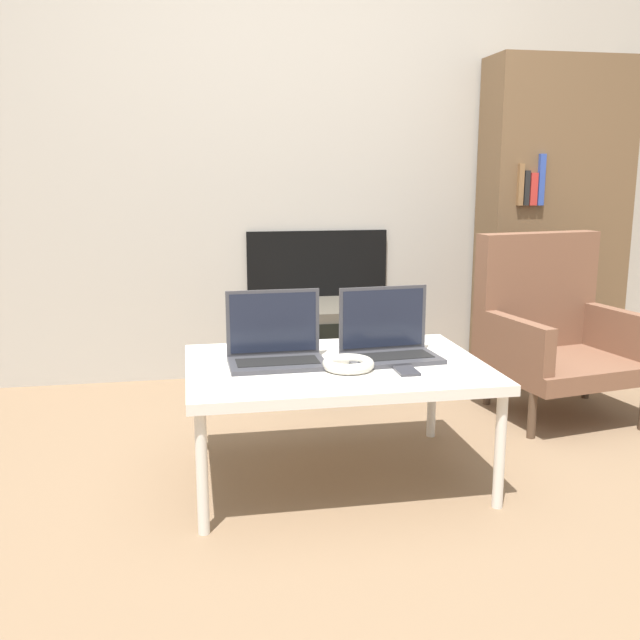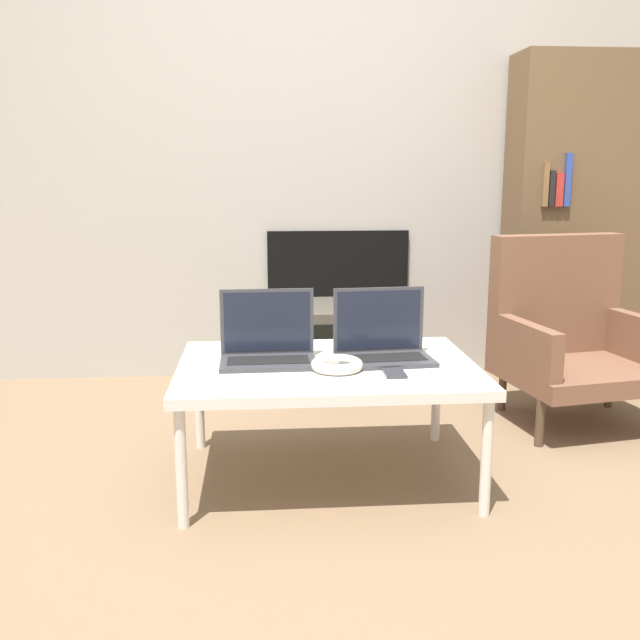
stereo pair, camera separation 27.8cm
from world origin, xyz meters
name	(u,v)px [view 1 (the left image)]	position (x,y,z in m)	size (l,w,h in m)	color
ground_plane	(360,528)	(0.00, 0.00, 0.00)	(14.00, 14.00, 0.00)	#7A6047
wall_back	(281,134)	(0.00, 1.81, 1.29)	(7.00, 0.08, 2.60)	#ADA89E
table	(336,372)	(0.00, 0.39, 0.40)	(1.04, 0.74, 0.43)	silver
laptop_left	(276,346)	(-0.21, 0.43, 0.49)	(0.34, 0.21, 0.25)	#38383D
laptop_right	(388,341)	(0.20, 0.43, 0.49)	(0.35, 0.23, 0.25)	#38383D
headphones	(348,364)	(0.03, 0.30, 0.45)	(0.18, 0.18, 0.04)	beige
phone	(406,370)	(0.21, 0.24, 0.43)	(0.07, 0.13, 0.01)	#333338
tv	(327,346)	(0.19, 1.51, 0.22)	(0.45, 0.51, 0.43)	#4C473D
armchair	(551,326)	(1.13, 0.95, 0.40)	(0.70, 0.65, 0.82)	brown
bookshelf	(552,219)	(1.45, 1.61, 0.84)	(0.77, 0.32, 1.68)	brown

